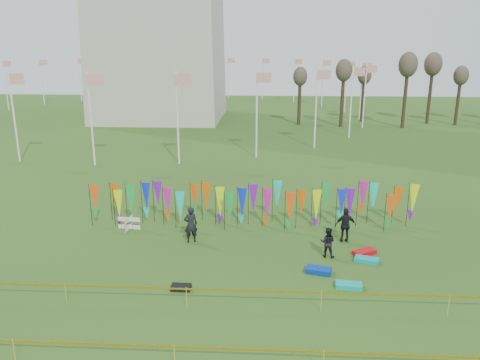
# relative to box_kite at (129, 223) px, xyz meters

# --- Properties ---
(ground) EXTENTS (160.00, 160.00, 0.00)m
(ground) POSITION_rel_box_kite_xyz_m (6.79, -5.56, -0.36)
(ground) COLOR #294914
(ground) RESTS_ON ground
(flagpole_ring) EXTENTS (57.40, 56.16, 8.00)m
(flagpole_ring) POSITION_rel_box_kite_xyz_m (-7.21, 42.44, 3.64)
(flagpole_ring) COLOR white
(flagpole_ring) RESTS_ON ground
(banner_row) EXTENTS (18.64, 0.64, 2.42)m
(banner_row) POSITION_rel_box_kite_xyz_m (7.07, 0.95, 1.17)
(banner_row) COLOR black
(banner_row) RESTS_ON ground
(caution_tape_near) EXTENTS (26.00, 0.02, 0.90)m
(caution_tape_near) POSITION_rel_box_kite_xyz_m (6.57, -8.03, 0.41)
(caution_tape_near) COLOR #DCAC04
(caution_tape_near) RESTS_ON ground
(caution_tape_far) EXTENTS (26.00, 0.02, 0.90)m
(caution_tape_far) POSITION_rel_box_kite_xyz_m (6.57, -11.71, 0.41)
(caution_tape_far) COLOR #DCAC04
(caution_tape_far) RESTS_ON ground
(box_kite) EXTENTS (0.66, 0.66, 0.73)m
(box_kite) POSITION_rel_box_kite_xyz_m (0.00, 0.00, 0.00)
(box_kite) COLOR red
(box_kite) RESTS_ON ground
(person_left) EXTENTS (0.86, 0.74, 1.97)m
(person_left) POSITION_rel_box_kite_xyz_m (3.80, -1.59, 0.62)
(person_left) COLOR black
(person_left) RESTS_ON ground
(person_mid) EXTENTS (0.84, 0.63, 1.53)m
(person_mid) POSITION_rel_box_kite_xyz_m (10.78, -3.00, 0.40)
(person_mid) COLOR black
(person_mid) RESTS_ON ground
(person_right) EXTENTS (1.11, 0.64, 1.87)m
(person_right) POSITION_rel_box_kite_xyz_m (11.93, -1.11, 0.57)
(person_right) COLOR black
(person_right) RESTS_ON ground
(kite_bag_turquoise) EXTENTS (1.17, 0.69, 0.22)m
(kite_bag_turquoise) POSITION_rel_box_kite_xyz_m (11.33, -6.08, -0.25)
(kite_bag_turquoise) COLOR #0BAFA5
(kite_bag_turquoise) RESTS_ON ground
(kite_bag_blue) EXTENTS (1.26, 0.87, 0.24)m
(kite_bag_blue) POSITION_rel_box_kite_xyz_m (10.18, -4.75, -0.24)
(kite_bag_blue) COLOR #093296
(kite_bag_blue) RESTS_ON ground
(kite_bag_red) EXTENTS (1.28, 1.07, 0.22)m
(kite_bag_red) POSITION_rel_box_kite_xyz_m (12.67, -2.62, -0.26)
(kite_bag_red) COLOR red
(kite_bag_red) RESTS_ON ground
(kite_bag_black) EXTENTS (0.85, 0.51, 0.19)m
(kite_bag_black) POSITION_rel_box_kite_xyz_m (4.15, -6.62, -0.27)
(kite_bag_black) COLOR black
(kite_bag_black) RESTS_ON ground
(kite_bag_teal) EXTENTS (1.23, 0.87, 0.21)m
(kite_bag_teal) POSITION_rel_box_kite_xyz_m (12.61, -3.50, -0.26)
(kite_bag_teal) COLOR #0B9DA7
(kite_bag_teal) RESTS_ON ground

